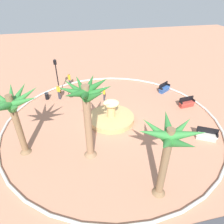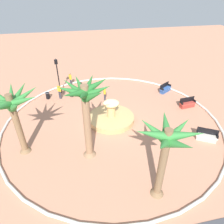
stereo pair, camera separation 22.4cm
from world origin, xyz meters
name	(u,v)px [view 1 (the left image)]	position (x,y,z in m)	size (l,w,h in m)	color
ground_plane	(112,122)	(0.00, 0.00, 0.00)	(80.00, 80.00, 0.00)	tan
plaza_curb	(112,121)	(0.00, 0.00, 0.10)	(18.95, 18.95, 0.20)	silver
fountain	(111,118)	(0.05, -0.24, 0.28)	(4.14, 4.14, 1.85)	tan
palm_tree_near_fountain	(12,107)	(7.12, 2.34, 3.90)	(3.88, 3.88, 5.04)	brown
palm_tree_by_curb	(86,103)	(2.47, 3.64, 4.41)	(3.37, 3.38, 5.86)	#8E6B4C
palm_tree_mid_plaza	(168,145)	(-1.12, 7.70, 3.85)	(3.30, 3.24, 5.10)	brown
bench_east	(164,89)	(-7.08, -4.51, 0.35)	(1.62, 1.28, 1.00)	#335BA8
bench_west	(206,136)	(-6.79, 3.96, 0.35)	(1.63, 1.24, 1.00)	beige
bench_north	(187,103)	(-7.86, -0.96, 0.35)	(1.65, 0.68, 1.00)	#B73D33
lamppost	(57,74)	(4.61, -6.79, 2.31)	(0.32, 0.32, 3.94)	black
trash_bin	(47,96)	(5.91, -5.58, 0.39)	(0.46, 0.46, 0.73)	black
bicycle_red_frame	(81,86)	(2.18, -7.14, 0.38)	(0.44, 1.72, 0.94)	black
bicycle_by_lamppost	(76,94)	(2.85, -5.43, 0.38)	(1.72, 0.44, 0.94)	black
person_cyclist_helmet	(69,79)	(3.36, -8.40, 0.89)	(0.31, 0.50, 1.60)	#33333D
person_cyclist_photo	(59,91)	(4.61, -5.33, 0.94)	(0.38, 0.42, 1.68)	#33333D
person_pedestrian_stroll	(104,93)	(0.00, -3.94, 0.90)	(0.22, 0.53, 1.62)	#33333D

